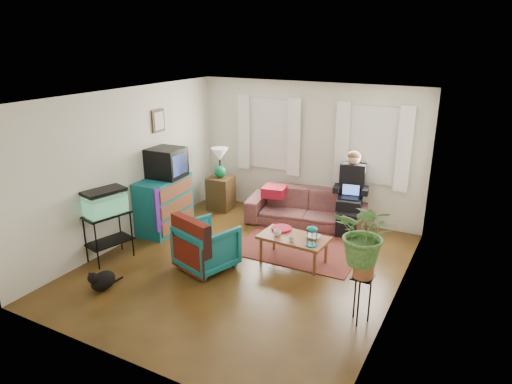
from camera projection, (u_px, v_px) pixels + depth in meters
The scene contains 31 objects.
floor at pixel (244, 266), 7.08m from camera, with size 4.50×5.00×0.01m, color #4F2B14.
ceiling at pixel (242, 97), 6.23m from camera, with size 4.50×5.00×0.01m, color white.
wall_back at pixel (308, 151), 8.74m from camera, with size 4.50×0.01×2.60m, color silver.
wall_front at pixel (120, 256), 4.57m from camera, with size 4.50×0.01×2.60m, color silver.
wall_left at pixel (127, 167), 7.66m from camera, with size 0.01×5.00×2.60m, color silver.
wall_right at pixel (401, 214), 5.65m from camera, with size 0.01×5.00×2.60m, color silver.
window_left at pixel (270, 134), 9.00m from camera, with size 1.08×0.04×1.38m, color white.
window_right at pixel (373, 145), 8.08m from camera, with size 1.08×0.04×1.38m, color white.
curtains_left at pixel (268, 135), 8.93m from camera, with size 1.36×0.06×1.50m, color white.
curtains_right at pixel (372, 146), 8.02m from camera, with size 1.36×0.06×1.50m, color white.
picture_frame at pixel (159, 121), 8.14m from camera, with size 0.04×0.32×0.40m, color #3D2616.
area_rug at pixel (300, 246), 7.76m from camera, with size 2.00×1.60×0.01m, color maroon.
sofa at pixel (307, 202), 8.56m from camera, with size 2.22×0.87×0.87m, color brown.
seated_person at pixel (351, 195), 8.25m from camera, with size 0.55×0.68×1.32m, color black, non-canonical shape.
side_table at pixel (221, 193), 9.33m from camera, with size 0.46×0.46×0.68m, color #412818.
table_lamp at pixel (220, 164), 9.13m from camera, with size 0.35×0.35×0.62m, color white, non-canonical shape.
dresser at pixel (164, 204), 8.29m from camera, with size 0.55×1.10×0.99m, color #115369.
crt_tv at pixel (166, 163), 8.13m from camera, with size 0.60×0.55×0.53m, color black.
aquarium_stand at pixel (109, 237), 7.19m from camera, with size 0.39×0.69×0.77m, color black.
aquarium at pixel (105, 202), 7.00m from camera, with size 0.35×0.63×0.41m, color #7FD899.
black_cat at pixel (103, 279), 6.38m from camera, with size 0.26×0.40×0.34m, color black.
armchair at pixel (207, 244), 6.92m from camera, with size 0.77×0.72×0.79m, color #105361.
serape_throw at pixel (190, 240), 6.67m from camera, with size 0.79×0.18×0.65m, color #9E0A0A.
coffee_table at pixel (293, 249), 7.15m from camera, with size 1.05×0.58×0.44m, color brown.
cup_a at pixel (277, 233), 7.10m from camera, with size 0.12×0.12×0.09m, color white.
cup_b at pixel (292, 239), 6.90m from camera, with size 0.10×0.10×0.09m, color beige.
bowl at pixel (313, 237), 7.01m from camera, with size 0.21×0.21×0.05m, color white.
snack_tray at pixel (282, 229), 7.33m from camera, with size 0.33×0.33×0.04m, color #B21414.
birdcage at pixel (312, 236), 6.73m from camera, with size 0.17×0.17×0.31m, color #115B6B, non-canonical shape.
plant_stand at pixel (361, 299), 5.61m from camera, with size 0.27×0.27×0.64m, color black.
potted_plant at pixel (366, 243), 5.36m from camera, with size 0.73×0.63×0.81m, color #599947.
Camera 1 is at (3.15, -5.48, 3.39)m, focal length 32.00 mm.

